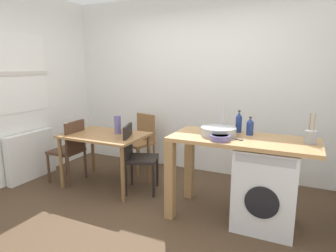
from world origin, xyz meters
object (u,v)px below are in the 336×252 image
object	(u,v)px
chair_person_seat	(70,148)
vase	(118,125)
bottle_tall_green	(239,122)
dining_table	(105,141)
chair_opposite	(136,154)
utensil_crock	(311,137)
bottle_squat_brown	(250,127)
mixing_bowl	(220,137)
chair_spare_by_wall	(141,139)
washing_machine	(266,187)

from	to	relation	value
chair_person_seat	vase	bearing A→B (deg)	-76.37
vase	bottle_tall_green	bearing A→B (deg)	0.18
dining_table	chair_opposite	world-z (taller)	chair_opposite
utensil_crock	bottle_squat_brown	bearing A→B (deg)	168.62
mixing_bowl	chair_spare_by_wall	bearing A→B (deg)	144.66
chair_opposite	mixing_bowl	xyz separation A→B (m)	(1.22, -0.37, 0.44)
washing_machine	utensil_crock	distance (m)	0.67
dining_table	chair_opposite	size ratio (longest dim) A/B	1.22
chair_person_seat	vase	xyz separation A→B (m)	(0.70, 0.20, 0.36)
dining_table	washing_machine	bearing A→B (deg)	-3.95
dining_table	utensil_crock	distance (m)	2.54
chair_spare_by_wall	bottle_squat_brown	bearing A→B (deg)	173.90
bottle_tall_green	dining_table	bearing A→B (deg)	-176.63
chair_opposite	chair_person_seat	bearing A→B (deg)	-102.75
bottle_squat_brown	mixing_bowl	xyz separation A→B (m)	(-0.23, -0.37, -0.06)
chair_spare_by_wall	bottle_tall_green	xyz separation A→B (m)	(1.66, -0.67, 0.52)
washing_machine	mixing_bowl	bearing A→B (deg)	-156.38
dining_table	chair_opposite	distance (m)	0.50
utensil_crock	chair_spare_by_wall	bearing A→B (deg)	160.09
chair_person_seat	bottle_tall_green	xyz separation A→B (m)	(2.33, 0.20, 0.52)
dining_table	bottle_tall_green	world-z (taller)	bottle_tall_green
bottle_tall_green	vase	bearing A→B (deg)	-179.82
chair_opposite	bottle_squat_brown	bearing A→B (deg)	70.37
mixing_bowl	vase	bearing A→B (deg)	163.92
dining_table	mixing_bowl	world-z (taller)	mixing_bowl
chair_person_seat	bottle_tall_green	bearing A→B (deg)	-87.24
chair_spare_by_wall	chair_opposite	bearing A→B (deg)	132.12
bottle_squat_brown	chair_spare_by_wall	bearing A→B (deg)	157.46
bottle_tall_green	bottle_squat_brown	bearing A→B (deg)	-30.60
bottle_tall_green	mixing_bowl	distance (m)	0.47
chair_spare_by_wall	utensil_crock	world-z (taller)	utensil_crock
washing_machine	utensil_crock	size ratio (longest dim) A/B	2.87
dining_table	washing_machine	world-z (taller)	washing_machine
chair_opposite	utensil_crock	distance (m)	2.10
chair_person_seat	bottle_squat_brown	distance (m)	2.52
bottle_tall_green	vase	size ratio (longest dim) A/B	1.00
dining_table	mixing_bowl	size ratio (longest dim) A/B	5.41
dining_table	washing_machine	xyz separation A→B (m)	(2.15, -0.15, -0.21)
chair_spare_by_wall	mixing_bowl	bearing A→B (deg)	161.10
bottle_tall_green	bottle_squat_brown	xyz separation A→B (m)	(0.14, -0.08, -0.02)
bottle_tall_green	chair_opposite	bearing A→B (deg)	-176.49
chair_spare_by_wall	mixing_bowl	xyz separation A→B (m)	(1.58, -1.12, 0.44)
chair_spare_by_wall	mixing_bowl	size ratio (longest dim) A/B	4.42
chair_opposite	mixing_bowl	world-z (taller)	mixing_bowl
bottle_squat_brown	washing_machine	bearing A→B (deg)	-37.32
mixing_bowl	vase	world-z (taller)	vase
washing_machine	bottle_squat_brown	xyz separation A→B (m)	(-0.22, 0.17, 0.58)
chair_opposite	mixing_bowl	distance (m)	1.35
bottle_tall_green	washing_machine	bearing A→B (deg)	-34.88
dining_table	bottle_squat_brown	bearing A→B (deg)	0.69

